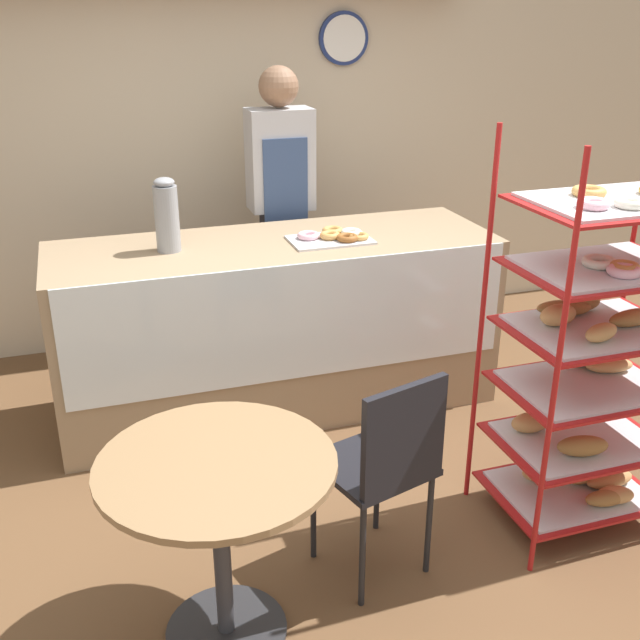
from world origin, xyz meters
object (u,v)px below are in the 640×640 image
pastry_rack (590,363)px  cafe_table (219,505)px  donut_tray_counter (334,237)px  cafe_chair (387,458)px  person_worker (281,203)px  coffee_carafe (167,215)px

pastry_rack → cafe_table: (-1.58, -0.20, -0.19)m
cafe_table → donut_tray_counter: size_ratio=1.87×
cafe_chair → donut_tray_counter: bearing=-117.4°
pastry_rack → person_worker: size_ratio=0.94×
pastry_rack → coffee_carafe: bearing=136.7°
pastry_rack → person_worker: (-0.75, 1.99, 0.25)m
pastry_rack → person_worker: bearing=110.6°
coffee_carafe → pastry_rack: bearing=-43.3°
pastry_rack → donut_tray_counter: (-0.64, 1.31, 0.22)m
pastry_rack → coffee_carafe: 2.08m
cafe_table → cafe_chair: bearing=8.5°
person_worker → donut_tray_counter: size_ratio=4.20×
person_worker → coffee_carafe: 0.96m
person_worker → donut_tray_counter: bearing=-81.3°
cafe_chair → donut_tray_counter: donut_tray_counter is taller
person_worker → cafe_table: bearing=-110.7°
cafe_chair → coffee_carafe: (-0.56, 1.51, 0.58)m
coffee_carafe → donut_tray_counter: size_ratio=0.88×
pastry_rack → cafe_chair: bearing=-173.3°
person_worker → coffee_carafe: bearing=-141.8°
person_worker → coffee_carafe: (-0.74, -0.59, 0.13)m
person_worker → donut_tray_counter: person_worker is taller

